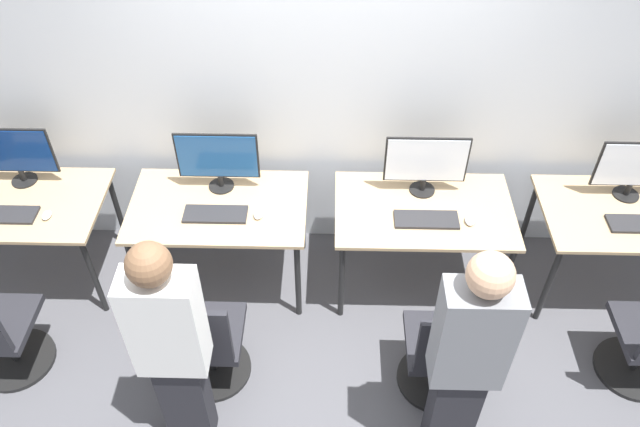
{
  "coord_description": "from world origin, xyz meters",
  "views": [
    {
      "loc": [
        0.07,
        -2.65,
        3.55
      ],
      "look_at": [
        0.0,
        0.15,
        0.88
      ],
      "focal_mm": 35.0,
      "sensor_mm": 36.0,
      "label": 1
    }
  ],
  "objects_px": {
    "person_right": "(467,358)",
    "keyboard_far_left": "(5,215)",
    "monitor_right": "(426,163)",
    "mouse_right": "(470,221)",
    "person_left": "(172,347)",
    "monitor_far_right": "(638,168)",
    "keyboard_right": "(426,220)",
    "monitor_far_left": "(13,153)",
    "mouse_far_left": "(47,215)",
    "monitor_left": "(218,159)",
    "office_chair_left": "(207,346)",
    "keyboard_left": "(215,214)",
    "office_chair_right": "(442,356)",
    "mouse_left": "(258,214)"
  },
  "relations": [
    {
      "from": "keyboard_right",
      "to": "person_left",
      "type": "bearing_deg",
      "value": -142.15
    },
    {
      "from": "person_right",
      "to": "keyboard_far_left",
      "type": "bearing_deg",
      "value": 158.29
    },
    {
      "from": "office_chair_left",
      "to": "office_chair_right",
      "type": "relative_size",
      "value": 1.0
    },
    {
      "from": "keyboard_far_left",
      "to": "person_left",
      "type": "xyz_separation_m",
      "value": [
        1.33,
        -1.08,
        0.14
      ]
    },
    {
      "from": "monitor_far_left",
      "to": "monitor_right",
      "type": "distance_m",
      "value": 2.74
    },
    {
      "from": "keyboard_far_left",
      "to": "mouse_far_left",
      "type": "height_order",
      "value": "mouse_far_left"
    },
    {
      "from": "mouse_right",
      "to": "mouse_far_left",
      "type": "bearing_deg",
      "value": -179.73
    },
    {
      "from": "person_left",
      "to": "monitor_far_right",
      "type": "bearing_deg",
      "value": 26.35
    },
    {
      "from": "keyboard_left",
      "to": "person_left",
      "type": "relative_size",
      "value": 0.26
    },
    {
      "from": "mouse_left",
      "to": "person_right",
      "type": "height_order",
      "value": "person_right"
    },
    {
      "from": "mouse_far_left",
      "to": "monitor_far_right",
      "type": "height_order",
      "value": "monitor_far_right"
    },
    {
      "from": "keyboard_far_left",
      "to": "mouse_left",
      "type": "xyz_separation_m",
      "value": [
        1.65,
        0.04,
        0.01
      ]
    },
    {
      "from": "monitor_right",
      "to": "mouse_far_left",
      "type": "bearing_deg",
      "value": -172.59
    },
    {
      "from": "monitor_far_left",
      "to": "keyboard_right",
      "type": "distance_m",
      "value": 2.77
    },
    {
      "from": "mouse_right",
      "to": "monitor_far_right",
      "type": "bearing_deg",
      "value": 14.88
    },
    {
      "from": "keyboard_far_left",
      "to": "mouse_right",
      "type": "height_order",
      "value": "mouse_right"
    },
    {
      "from": "person_left",
      "to": "person_right",
      "type": "bearing_deg",
      "value": -1.54
    },
    {
      "from": "monitor_far_left",
      "to": "office_chair_right",
      "type": "xyz_separation_m",
      "value": [
        2.81,
        -1.1,
        -0.62
      ]
    },
    {
      "from": "monitor_left",
      "to": "keyboard_far_left",
      "type": "bearing_deg",
      "value": -166.67
    },
    {
      "from": "person_right",
      "to": "person_left",
      "type": "bearing_deg",
      "value": 178.46
    },
    {
      "from": "mouse_far_left",
      "to": "office_chair_right",
      "type": "height_order",
      "value": "office_chair_right"
    },
    {
      "from": "keyboard_far_left",
      "to": "monitor_right",
      "type": "distance_m",
      "value": 2.77
    },
    {
      "from": "mouse_far_left",
      "to": "person_left",
      "type": "bearing_deg",
      "value": -45.65
    },
    {
      "from": "keyboard_right",
      "to": "office_chair_left",
      "type": "bearing_deg",
      "value": -151.72
    },
    {
      "from": "monitor_right",
      "to": "keyboard_right",
      "type": "height_order",
      "value": "monitor_right"
    },
    {
      "from": "office_chair_left",
      "to": "person_right",
      "type": "relative_size",
      "value": 0.54
    },
    {
      "from": "keyboard_right",
      "to": "person_right",
      "type": "relative_size",
      "value": 0.25
    },
    {
      "from": "monitor_right",
      "to": "monitor_far_right",
      "type": "xyz_separation_m",
      "value": [
        1.37,
        -0.02,
        0.0
      ]
    },
    {
      "from": "person_left",
      "to": "monitor_far_right",
      "type": "height_order",
      "value": "person_left"
    },
    {
      "from": "person_right",
      "to": "office_chair_right",
      "type": "bearing_deg",
      "value": 90.84
    },
    {
      "from": "keyboard_far_left",
      "to": "mouse_right",
      "type": "distance_m",
      "value": 3.02
    },
    {
      "from": "monitor_right",
      "to": "keyboard_right",
      "type": "relative_size",
      "value": 1.32
    },
    {
      "from": "monitor_left",
      "to": "keyboard_right",
      "type": "relative_size",
      "value": 1.32
    },
    {
      "from": "keyboard_far_left",
      "to": "keyboard_left",
      "type": "bearing_deg",
      "value": 1.55
    },
    {
      "from": "keyboard_far_left",
      "to": "keyboard_left",
      "type": "relative_size",
      "value": 1.0
    },
    {
      "from": "keyboard_right",
      "to": "mouse_right",
      "type": "height_order",
      "value": "mouse_right"
    },
    {
      "from": "monitor_left",
      "to": "office_chair_left",
      "type": "height_order",
      "value": "monitor_left"
    },
    {
      "from": "person_right",
      "to": "monitor_far_right",
      "type": "relative_size",
      "value": 2.97
    },
    {
      "from": "monitor_far_left",
      "to": "keyboard_left",
      "type": "relative_size",
      "value": 1.32
    },
    {
      "from": "monitor_far_left",
      "to": "keyboard_right",
      "type": "xyz_separation_m",
      "value": [
        2.74,
        -0.33,
        -0.23
      ]
    },
    {
      "from": "office_chair_right",
      "to": "monitor_far_right",
      "type": "distance_m",
      "value": 1.79
    },
    {
      "from": "keyboard_left",
      "to": "monitor_right",
      "type": "height_order",
      "value": "monitor_right"
    },
    {
      "from": "office_chair_left",
      "to": "person_right",
      "type": "height_order",
      "value": "person_right"
    },
    {
      "from": "monitor_far_left",
      "to": "mouse_right",
      "type": "height_order",
      "value": "monitor_far_left"
    },
    {
      "from": "person_left",
      "to": "office_chair_right",
      "type": "bearing_deg",
      "value": 12.45
    },
    {
      "from": "mouse_far_left",
      "to": "monitor_right",
      "type": "xyz_separation_m",
      "value": [
        2.47,
        0.32,
        0.22
      ]
    },
    {
      "from": "monitor_right",
      "to": "mouse_right",
      "type": "xyz_separation_m",
      "value": [
        0.28,
        -0.31,
        -0.22
      ]
    },
    {
      "from": "office_chair_left",
      "to": "keyboard_right",
      "type": "height_order",
      "value": "office_chair_left"
    },
    {
      "from": "keyboard_right",
      "to": "monitor_far_right",
      "type": "distance_m",
      "value": 1.42
    },
    {
      "from": "monitor_far_left",
      "to": "office_chair_left",
      "type": "height_order",
      "value": "monitor_far_left"
    }
  ]
}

